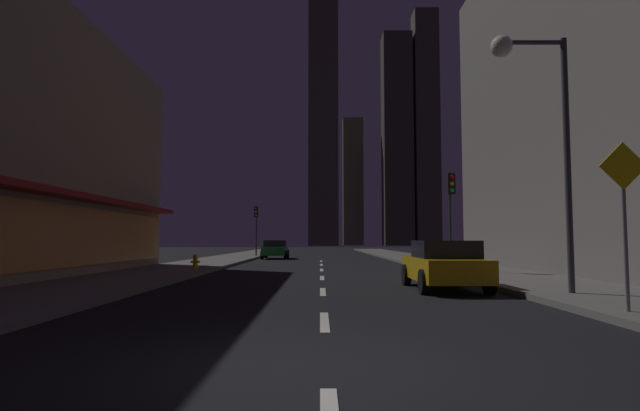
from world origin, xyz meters
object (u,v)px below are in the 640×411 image
object	(u,v)px
car_parked_near	(443,264)
traffic_light_near_right	(450,199)
fire_hydrant_far_left	(194,262)
car_parked_far	(274,249)
pedestrian_crossing_sign	(623,210)
street_lamp_right	(532,99)
traffic_light_far_left	(255,220)

from	to	relation	value
car_parked_near	traffic_light_near_right	world-z (taller)	traffic_light_near_right
fire_hydrant_far_left	car_parked_near	bearing A→B (deg)	-42.21
car_parked_far	pedestrian_crossing_sign	size ratio (longest dim) A/B	1.34
car_parked_near	fire_hydrant_far_left	size ratio (longest dim) A/B	6.48
street_lamp_right	traffic_light_far_left	bearing A→B (deg)	109.86
car_parked_far	traffic_light_near_right	xyz separation A→B (m)	(9.10, -18.41, 2.45)
car_parked_far	fire_hydrant_far_left	size ratio (longest dim) A/B	6.48
pedestrian_crossing_sign	traffic_light_far_left	bearing A→B (deg)	108.38
car_parked_near	traffic_light_near_right	size ratio (longest dim) A/B	1.01
fire_hydrant_far_left	traffic_light_far_left	distance (m)	19.34
car_parked_near	street_lamp_right	bearing A→B (deg)	-52.93
car_parked_near	car_parked_far	world-z (taller)	same
car_parked_far	traffic_light_far_left	world-z (taller)	traffic_light_far_left
fire_hydrant_far_left	traffic_light_far_left	xyz separation A→B (m)	(0.40, 19.15, 2.74)
street_lamp_right	car_parked_near	bearing A→B (deg)	127.07
fire_hydrant_far_left	traffic_light_far_left	world-z (taller)	traffic_light_far_left
car_parked_far	street_lamp_right	bearing A→B (deg)	-71.70
fire_hydrant_far_left	street_lamp_right	xyz separation A→B (m)	(11.28, -10.97, 4.61)
street_lamp_right	pedestrian_crossing_sign	distance (m)	4.50
car_parked_near	pedestrian_crossing_sign	xyz separation A→B (m)	(2.00, -5.65, 1.28)
car_parked_near	street_lamp_right	world-z (taller)	street_lamp_right
car_parked_near	fire_hydrant_far_left	bearing A→B (deg)	137.79
traffic_light_far_left	street_lamp_right	world-z (taller)	street_lamp_right
car_parked_near	traffic_light_far_left	bearing A→B (deg)	108.15
car_parked_near	fire_hydrant_far_left	world-z (taller)	car_parked_near
traffic_light_near_right	traffic_light_far_left	world-z (taller)	same
car_parked_far	traffic_light_far_left	size ratio (longest dim) A/B	1.01
traffic_light_near_right	pedestrian_crossing_sign	distance (m)	12.09
fire_hydrant_far_left	car_parked_far	bearing A→B (deg)	81.91
fire_hydrant_far_left	pedestrian_crossing_sign	bearing A→B (deg)	-51.13
traffic_light_near_right	traffic_light_far_left	size ratio (longest dim) A/B	1.00
fire_hydrant_far_left	pedestrian_crossing_sign	size ratio (longest dim) A/B	0.21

